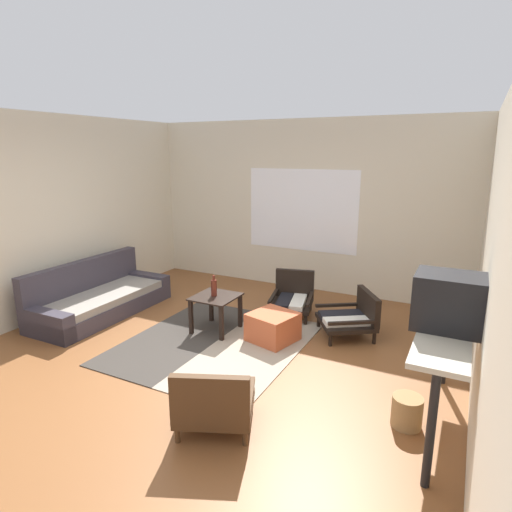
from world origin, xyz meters
The scene contains 16 objects.
ground_plane centered at (0.00, 0.00, 0.00)m, with size 7.80×7.80×0.00m, color brown.
far_wall_with_window centered at (0.00, 3.06, 1.35)m, with size 5.60×0.13×2.70m.
side_wall_right centered at (2.66, 0.30, 1.35)m, with size 0.12×6.60×2.70m, color beige.
side_wall_left centered at (-2.66, 0.30, 1.35)m, with size 0.12×6.60×2.70m, color beige.
area_rug centered at (-0.11, 0.53, 0.01)m, with size 1.96×2.25×0.01m.
couch centered at (-2.06, 0.62, 0.22)m, with size 0.83×1.99×0.73m.
coffee_table centered at (-0.29, 0.85, 0.36)m, with size 0.52×0.54×0.46m.
armchair_by_window centered at (0.34, 1.83, 0.25)m, with size 0.68×0.74×0.58m.
armchair_striped_foreground centered at (0.76, -0.84, 0.24)m, with size 0.79×0.78×0.58m.
armchair_corner centered at (1.26, 1.50, 0.25)m, with size 0.86×0.87×0.55m.
ottoman_orange centered at (0.47, 0.91, 0.17)m, with size 0.49×0.49×0.34m, color #BC5633.
console_shelf centered at (2.36, 0.05, 0.79)m, with size 0.38×1.62×0.90m.
crt_television centered at (2.35, -0.02, 1.11)m, with size 0.49×0.40×0.42m.
clay_vase centered at (2.36, 0.38, 1.01)m, with size 0.21×0.21×0.33m.
glass_bottle centered at (-0.31, 0.85, 0.57)m, with size 0.07×0.07×0.26m.
wicker_basket centered at (2.14, -0.07, 0.13)m, with size 0.25×0.25×0.26m, color #9E7A4C.
Camera 1 is at (2.45, -3.41, 2.21)m, focal length 30.06 mm.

